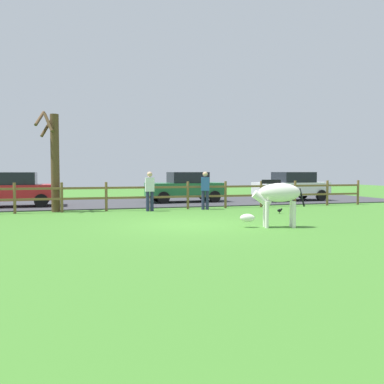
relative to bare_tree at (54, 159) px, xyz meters
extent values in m
plane|color=#3D7528|center=(4.25, -5.31, -2.14)|extent=(60.00, 60.00, 0.00)
cube|color=#38383D|center=(4.25, 3.99, -2.12)|extent=(28.00, 7.40, 0.05)
cylinder|color=brown|center=(-1.47, -0.31, -1.54)|extent=(0.11, 0.11, 1.21)
cylinder|color=brown|center=(0.28, -0.31, -1.54)|extent=(0.11, 0.11, 1.21)
cylinder|color=brown|center=(2.04, -0.31, -1.54)|extent=(0.11, 0.11, 1.21)
cylinder|color=brown|center=(3.80, -0.31, -1.54)|extent=(0.11, 0.11, 1.21)
cylinder|color=brown|center=(5.56, -0.31, -1.54)|extent=(0.11, 0.11, 1.21)
cylinder|color=brown|center=(7.32, -0.31, -1.54)|extent=(0.11, 0.11, 1.21)
cylinder|color=brown|center=(9.08, -0.31, -1.54)|extent=(0.11, 0.11, 1.21)
cylinder|color=brown|center=(10.84, -0.31, -1.54)|extent=(0.11, 0.11, 1.21)
cylinder|color=brown|center=(12.59, -0.31, -1.54)|extent=(0.11, 0.11, 1.21)
cylinder|color=brown|center=(14.35, -0.31, -1.54)|extent=(0.11, 0.11, 1.21)
cube|color=brown|center=(3.80, -0.31, -1.60)|extent=(21.10, 0.06, 0.09)
cube|color=brown|center=(3.80, -0.31, -1.17)|extent=(21.10, 0.06, 0.09)
cylinder|color=#513A23|center=(0.03, -0.01, -0.16)|extent=(0.34, 0.34, 3.97)
cylinder|color=#513A23|center=(-0.53, 0.10, 1.65)|extent=(0.34, 1.20, 0.75)
cylinder|color=#513A23|center=(-0.19, -0.15, 1.47)|extent=(0.45, 0.59, 0.81)
cylinder|color=#513A23|center=(-0.23, 0.22, 1.37)|extent=(0.60, 0.69, 0.98)
ellipsoid|color=white|center=(6.67, -6.59, -1.11)|extent=(1.32, 0.77, 0.56)
cylinder|color=white|center=(6.24, -6.63, -1.75)|extent=(0.11, 0.11, 0.78)
cylinder|color=white|center=(6.31, -6.36, -1.75)|extent=(0.11, 0.11, 0.78)
cylinder|color=white|center=(7.02, -6.82, -1.75)|extent=(0.11, 0.11, 0.78)
cylinder|color=white|center=(7.09, -6.55, -1.75)|extent=(0.11, 0.11, 0.78)
cylinder|color=white|center=(6.15, -6.46, -1.30)|extent=(0.63, 0.38, 0.51)
ellipsoid|color=white|center=(5.75, -6.36, -1.86)|extent=(0.48, 0.30, 0.24)
cube|color=black|center=(6.42, -6.53, -0.79)|extent=(0.55, 0.18, 0.12)
cylinder|color=black|center=(7.32, -6.75, -1.26)|extent=(0.20, 0.10, 0.54)
cylinder|color=black|center=(8.53, -3.09, -2.11)|extent=(0.01, 0.01, 0.06)
cylinder|color=black|center=(8.53, -3.13, -2.11)|extent=(0.01, 0.01, 0.06)
ellipsoid|color=black|center=(8.53, -3.11, -2.02)|extent=(0.18, 0.10, 0.12)
sphere|color=black|center=(8.62, -3.11, -1.97)|extent=(0.07, 0.07, 0.07)
cube|color=#236B38|center=(6.30, 3.04, -1.44)|extent=(4.05, 1.83, 0.70)
cube|color=black|center=(6.45, 3.04, -0.81)|extent=(1.95, 1.62, 0.56)
cylinder|color=black|center=(4.98, 2.15, -1.79)|extent=(0.61, 0.20, 0.60)
cylinder|color=black|center=(4.92, 3.85, -1.79)|extent=(0.61, 0.20, 0.60)
cylinder|color=black|center=(7.68, 2.23, -1.79)|extent=(0.61, 0.20, 0.60)
cylinder|color=black|center=(7.62, 3.93, -1.79)|extent=(0.61, 0.20, 0.60)
cube|color=red|center=(-2.04, 2.45, -1.44)|extent=(4.05, 1.81, 0.70)
cube|color=black|center=(-1.89, 2.45, -0.81)|extent=(1.94, 1.62, 0.56)
cylinder|color=black|center=(-0.67, 1.64, -1.79)|extent=(0.60, 0.20, 0.60)
cylinder|color=black|center=(-0.71, 3.34, -1.79)|extent=(0.60, 0.20, 0.60)
cube|color=white|center=(12.16, 2.41, -1.44)|extent=(4.10, 1.95, 0.70)
cube|color=black|center=(12.31, 2.42, -0.81)|extent=(2.00, 1.68, 0.56)
cylinder|color=black|center=(10.87, 1.47, -1.79)|extent=(0.61, 0.22, 0.60)
cylinder|color=black|center=(10.76, 3.17, -1.79)|extent=(0.61, 0.22, 0.60)
cylinder|color=black|center=(13.56, 1.64, -1.79)|extent=(0.61, 0.22, 0.60)
cylinder|color=black|center=(13.45, 3.34, -1.79)|extent=(0.61, 0.22, 0.60)
cylinder|color=#232847|center=(6.12, -0.77, -1.73)|extent=(0.14, 0.14, 0.82)
cylinder|color=#232847|center=(6.29, -0.82, -1.73)|extent=(0.14, 0.14, 0.82)
cube|color=#2D569E|center=(6.20, -0.79, -1.03)|extent=(0.41, 0.31, 0.58)
sphere|color=tan|center=(6.20, -0.79, -0.61)|extent=(0.22, 0.22, 0.22)
cylinder|color=#232847|center=(3.69, -0.83, -1.73)|extent=(0.14, 0.14, 0.82)
cylinder|color=#232847|center=(3.87, -0.83, -1.73)|extent=(0.14, 0.14, 0.82)
cube|color=silver|center=(3.78, -0.83, -1.03)|extent=(0.36, 0.22, 0.58)
sphere|color=tan|center=(3.78, -0.83, -0.61)|extent=(0.22, 0.22, 0.22)
camera|label=1|loc=(0.99, -17.22, -0.48)|focal=37.44mm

